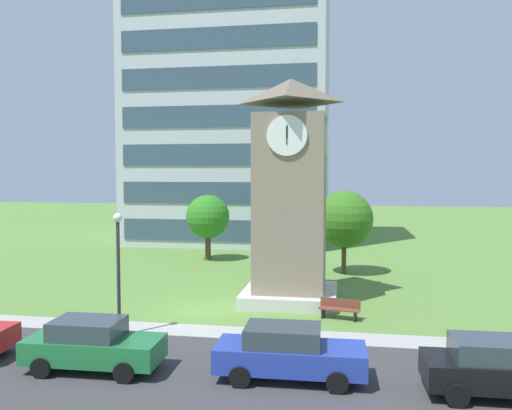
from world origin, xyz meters
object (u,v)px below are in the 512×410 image
object	(u,v)px
clock_tower	(291,202)
street_lamp	(118,258)
tree_by_building	(344,219)
park_bench	(339,309)
parked_car_black	(494,367)
tree_near_tower	(208,217)
parked_car_blue	(288,352)
parked_car_green	(93,344)

from	to	relation	value
clock_tower	street_lamp	distance (m)	9.29
tree_by_building	park_bench	bearing A→B (deg)	-91.13
street_lamp	parked_car_black	size ratio (longest dim) A/B	1.21
parked_car_black	street_lamp	bearing A→B (deg)	165.11
street_lamp	tree_near_tower	distance (m)	17.85
parked_car_blue	tree_by_building	bearing A→B (deg)	84.28
tree_near_tower	parked_car_black	bearing A→B (deg)	-56.37
tree_near_tower	parked_car_green	size ratio (longest dim) A/B	1.09
park_bench	parked_car_blue	distance (m)	7.21
clock_tower	parked_car_blue	xyz separation A→B (m)	(0.94, -9.91, -4.13)
tree_by_building	parked_car_black	size ratio (longest dim) A/B	1.32
clock_tower	parked_car_green	size ratio (longest dim) A/B	2.49
street_lamp	tree_by_building	world-z (taller)	tree_by_building
tree_near_tower	park_bench	bearing A→B (deg)	-55.21
park_bench	parked_car_green	xyz separation A→B (m)	(-7.95, -7.36, 0.40)
park_bench	parked_car_black	size ratio (longest dim) A/B	0.46
clock_tower	street_lamp	xyz separation A→B (m)	(-6.15, -6.71, -1.89)
clock_tower	street_lamp	world-z (taller)	clock_tower
tree_near_tower	parked_car_black	xyz separation A→B (m)	(14.17, -21.30, -2.38)
clock_tower	parked_car_green	distance (m)	12.32
clock_tower	parked_car_black	xyz separation A→B (m)	(6.93, -10.18, -4.14)
street_lamp	parked_car_green	xyz separation A→B (m)	(0.68, -3.53, -2.25)
clock_tower	park_bench	distance (m)	5.92
parked_car_blue	parked_car_black	distance (m)	5.99
parked_car_green	parked_car_black	xyz separation A→B (m)	(12.40, 0.06, -0.00)
clock_tower	tree_by_building	bearing A→B (deg)	70.31
clock_tower	street_lamp	bearing A→B (deg)	-132.52
tree_by_building	street_lamp	bearing A→B (deg)	-121.85
street_lamp	parked_car_black	world-z (taller)	street_lamp
clock_tower	tree_near_tower	xyz separation A→B (m)	(-7.24, 11.12, -1.76)
park_bench	tree_near_tower	xyz separation A→B (m)	(-9.72, 13.99, 2.77)
clock_tower	parked_car_black	world-z (taller)	clock_tower
street_lamp	tree_by_building	xyz separation A→B (m)	(8.84, 14.23, 0.41)
parked_car_blue	tree_near_tower	bearing A→B (deg)	111.26
street_lamp	parked_car_green	size ratio (longest dim) A/B	1.10
street_lamp	parked_car_blue	world-z (taller)	street_lamp
clock_tower	park_bench	xyz separation A→B (m)	(2.49, -2.88, -4.54)
parked_car_black	parked_car_blue	bearing A→B (deg)	177.36
tree_by_building	parked_car_green	size ratio (longest dim) A/B	1.20
street_lamp	tree_near_tower	xyz separation A→B (m)	(-1.09, 17.82, 0.12)
clock_tower	parked_car_blue	world-z (taller)	clock_tower
street_lamp	tree_near_tower	bearing A→B (deg)	93.49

